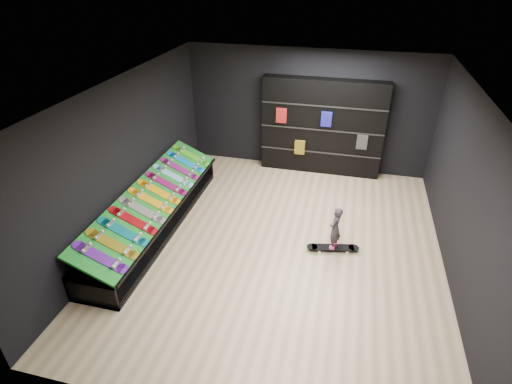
% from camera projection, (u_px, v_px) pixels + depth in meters
% --- Properties ---
extents(floor, '(6.00, 7.00, 0.01)m').
position_uv_depth(floor, '(279.00, 245.00, 7.68)').
color(floor, tan).
rests_on(floor, ground).
extents(ceiling, '(6.00, 7.00, 0.01)m').
position_uv_depth(ceiling, '(284.00, 91.00, 6.16)').
color(ceiling, white).
rests_on(ceiling, ground).
extents(wall_back, '(6.00, 0.02, 3.00)m').
position_uv_depth(wall_back, '(307.00, 111.00, 9.85)').
color(wall_back, black).
rests_on(wall_back, ground).
extents(wall_front, '(6.00, 0.02, 3.00)m').
position_uv_depth(wall_front, '(217.00, 338.00, 3.99)').
color(wall_front, black).
rests_on(wall_front, ground).
extents(wall_left, '(0.02, 7.00, 3.00)m').
position_uv_depth(wall_left, '(125.00, 158.00, 7.53)').
color(wall_left, black).
rests_on(wall_left, ground).
extents(wall_right, '(0.02, 7.00, 3.00)m').
position_uv_depth(wall_right, '(468.00, 198.00, 6.30)').
color(wall_right, black).
rests_on(wall_right, ground).
extents(display_rack, '(0.90, 4.50, 0.50)m').
position_uv_depth(display_rack, '(156.00, 216.00, 8.08)').
color(display_rack, black).
rests_on(display_rack, ground).
extents(turf_ramp, '(0.92, 4.50, 0.46)m').
position_uv_depth(turf_ramp, '(155.00, 197.00, 7.83)').
color(turf_ramp, '#106719').
rests_on(turf_ramp, display_rack).
extents(back_shelving, '(2.95, 0.34, 2.36)m').
position_uv_depth(back_shelving, '(322.00, 127.00, 9.77)').
color(back_shelving, black).
rests_on(back_shelving, ground).
extents(floor_skateboard, '(1.00, 0.42, 0.09)m').
position_uv_depth(floor_skateboard, '(333.00, 249.00, 7.51)').
color(floor_skateboard, black).
rests_on(floor_skateboard, ground).
extents(child, '(0.19, 0.23, 0.51)m').
position_uv_depth(child, '(334.00, 236.00, 7.36)').
color(child, black).
rests_on(child, floor_skateboard).
extents(display_board_0, '(0.93, 0.22, 0.50)m').
position_uv_depth(display_board_0, '(101.00, 257.00, 6.23)').
color(display_board_0, purple).
rests_on(display_board_0, turf_ramp).
extents(display_board_1, '(0.93, 0.22, 0.50)m').
position_uv_depth(display_board_1, '(113.00, 244.00, 6.52)').
color(display_board_1, yellow).
rests_on(display_board_1, turf_ramp).
extents(display_board_2, '(0.93, 0.22, 0.50)m').
position_uv_depth(display_board_2, '(123.00, 232.00, 6.81)').
color(display_board_2, '#0C8C99').
rests_on(display_board_2, turf_ramp).
extents(display_board_3, '(0.93, 0.22, 0.50)m').
position_uv_depth(display_board_3, '(133.00, 221.00, 7.10)').
color(display_board_3, red).
rests_on(display_board_3, turf_ramp).
extents(display_board_4, '(0.93, 0.22, 0.50)m').
position_uv_depth(display_board_4, '(143.00, 210.00, 7.38)').
color(display_board_4, black).
rests_on(display_board_4, turf_ramp).
extents(display_board_5, '(0.93, 0.22, 0.50)m').
position_uv_depth(display_board_5, '(151.00, 201.00, 7.67)').
color(display_board_5, orange).
rests_on(display_board_5, turf_ramp).
extents(display_board_6, '(0.93, 0.22, 0.50)m').
position_uv_depth(display_board_6, '(159.00, 192.00, 7.96)').
color(display_board_6, yellow).
rests_on(display_board_6, turf_ramp).
extents(display_board_7, '(0.93, 0.22, 0.50)m').
position_uv_depth(display_board_7, '(167.00, 184.00, 8.25)').
color(display_board_7, '#E5198C').
rests_on(display_board_7, turf_ramp).
extents(display_board_8, '(0.93, 0.22, 0.50)m').
position_uv_depth(display_board_8, '(173.00, 176.00, 8.54)').
color(display_board_8, '#0CB2E5').
rests_on(display_board_8, turf_ramp).
extents(display_board_9, '(0.93, 0.22, 0.50)m').
position_uv_depth(display_board_9, '(180.00, 169.00, 8.83)').
color(display_board_9, '#2626BF').
rests_on(display_board_9, turf_ramp).
extents(display_board_10, '(0.93, 0.22, 0.50)m').
position_uv_depth(display_board_10, '(186.00, 162.00, 9.12)').
color(display_board_10, blue).
rests_on(display_board_10, turf_ramp).
extents(display_board_11, '(0.93, 0.22, 0.50)m').
position_uv_depth(display_board_11, '(191.00, 156.00, 9.41)').
color(display_board_11, green).
rests_on(display_board_11, turf_ramp).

